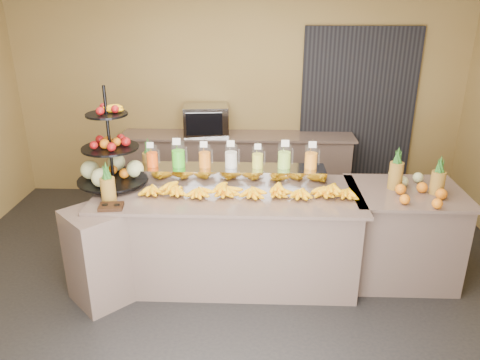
# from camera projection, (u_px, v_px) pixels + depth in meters

# --- Properties ---
(ground) EXTENTS (6.00, 6.00, 0.00)m
(ground) POSITION_uv_depth(u_px,v_px,m) (227.00, 294.00, 4.48)
(ground) COLOR black
(ground) RESTS_ON ground
(room_envelope) EXTENTS (6.04, 5.02, 2.82)m
(room_envelope) POSITION_uv_depth(u_px,v_px,m) (250.00, 83.00, 4.50)
(room_envelope) COLOR olive
(room_envelope) RESTS_ON ground
(buffet_counter) EXTENTS (2.75, 1.25, 0.93)m
(buffet_counter) POSITION_uv_depth(u_px,v_px,m) (217.00, 237.00, 4.55)
(buffet_counter) COLOR gray
(buffet_counter) RESTS_ON ground
(right_counter) EXTENTS (1.08, 0.88, 0.93)m
(right_counter) POSITION_uv_depth(u_px,v_px,m) (401.00, 234.00, 4.62)
(right_counter) COLOR gray
(right_counter) RESTS_ON ground
(back_ledge) EXTENTS (3.10, 0.55, 0.93)m
(back_ledge) POSITION_uv_depth(u_px,v_px,m) (237.00, 167.00, 6.39)
(back_ledge) COLOR gray
(back_ledge) RESTS_ON ground
(pitcher_tray) EXTENTS (1.85, 0.30, 0.15)m
(pitcher_tray) POSITION_uv_depth(u_px,v_px,m) (231.00, 174.00, 4.64)
(pitcher_tray) COLOR gray
(pitcher_tray) RESTS_ON buffet_counter
(juice_pitcher_orange_a) EXTENTS (0.11, 0.12, 0.27)m
(juice_pitcher_orange_a) POSITION_uv_depth(u_px,v_px,m) (152.00, 157.00, 4.61)
(juice_pitcher_orange_a) COLOR silver
(juice_pitcher_orange_a) RESTS_ON pitcher_tray
(juice_pitcher_green) EXTENTS (0.13, 0.14, 0.32)m
(juice_pitcher_green) POSITION_uv_depth(u_px,v_px,m) (178.00, 156.00, 4.59)
(juice_pitcher_green) COLOR silver
(juice_pitcher_green) RESTS_ON pitcher_tray
(juice_pitcher_orange_b) EXTENTS (0.12, 0.12, 0.29)m
(juice_pitcher_orange_b) POSITION_uv_depth(u_px,v_px,m) (205.00, 157.00, 4.59)
(juice_pitcher_orange_b) COLOR silver
(juice_pitcher_orange_b) RESTS_ON pitcher_tray
(juice_pitcher_milk) EXTENTS (0.13, 0.13, 0.30)m
(juice_pitcher_milk) POSITION_uv_depth(u_px,v_px,m) (231.00, 157.00, 4.58)
(juice_pitcher_milk) COLOR silver
(juice_pitcher_milk) RESTS_ON pitcher_tray
(juice_pitcher_lemon) EXTENTS (0.11, 0.12, 0.27)m
(juice_pitcher_lemon) POSITION_uv_depth(u_px,v_px,m) (258.00, 159.00, 4.57)
(juice_pitcher_lemon) COLOR silver
(juice_pitcher_lemon) RESTS_ON pitcher_tray
(juice_pitcher_lime) EXTENTS (0.13, 0.13, 0.31)m
(juice_pitcher_lime) POSITION_uv_depth(u_px,v_px,m) (284.00, 158.00, 4.56)
(juice_pitcher_lime) COLOR silver
(juice_pitcher_lime) RESTS_ON pitcher_tray
(juice_pitcher_orange_c) EXTENTS (0.12, 0.13, 0.30)m
(juice_pitcher_orange_c) POSITION_uv_depth(u_px,v_px,m) (311.00, 158.00, 4.55)
(juice_pitcher_orange_c) COLOR silver
(juice_pitcher_orange_c) RESTS_ON pitcher_tray
(banana_heap) EXTENTS (2.10, 0.19, 0.17)m
(banana_heap) POSITION_uv_depth(u_px,v_px,m) (251.00, 188.00, 4.33)
(banana_heap) COLOR #FFB70C
(banana_heap) RESTS_ON buffet_counter
(fruit_stand) EXTENTS (0.85, 0.85, 0.97)m
(fruit_stand) POSITION_uv_depth(u_px,v_px,m) (117.00, 161.00, 4.50)
(fruit_stand) COLOR black
(fruit_stand) RESTS_ON buffet_counter
(condiment_caddy) EXTENTS (0.23, 0.18, 0.03)m
(condiment_caddy) POSITION_uv_depth(u_px,v_px,m) (111.00, 207.00, 4.08)
(condiment_caddy) COLOR black
(condiment_caddy) RESTS_ON buffet_counter
(pineapple_left_a) EXTENTS (0.13, 0.13, 0.38)m
(pineapple_left_a) POSITION_uv_depth(u_px,v_px,m) (108.00, 187.00, 4.17)
(pineapple_left_a) COLOR brown
(pineapple_left_a) RESTS_ON buffet_counter
(pineapple_left_b) EXTENTS (0.13, 0.13, 0.40)m
(pineapple_left_b) POSITION_uv_depth(u_px,v_px,m) (149.00, 161.00, 4.78)
(pineapple_left_b) COLOR brown
(pineapple_left_b) RESTS_ON buffet_counter
(right_fruit_pile) EXTENTS (0.50, 0.47, 0.26)m
(right_fruit_pile) POSITION_uv_depth(u_px,v_px,m) (417.00, 187.00, 4.31)
(right_fruit_pile) COLOR brown
(right_fruit_pile) RESTS_ON right_counter
(oven_warmer) EXTENTS (0.62, 0.47, 0.39)m
(oven_warmer) POSITION_uv_depth(u_px,v_px,m) (206.00, 120.00, 6.16)
(oven_warmer) COLOR gray
(oven_warmer) RESTS_ON back_ledge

